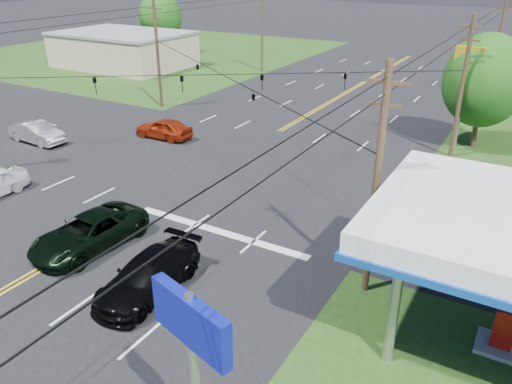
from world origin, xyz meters
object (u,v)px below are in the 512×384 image
Objects in this scene: pole_se at (377,182)px; pole_right_far at (498,45)px; pole_left_far at (262,28)px; pole_ne at (462,87)px; tree_right_a at (485,81)px; tree_far_l at (161,16)px; sedan_silver at (37,132)px; suv_black at (148,275)px; retail_nw at (124,50)px; pole_nw at (158,53)px; pickup_dkgreen at (89,232)px; polesign_se at (193,363)px.

pole_se is 37.00m from pole_right_far.
pole_ne is at bearing -36.16° from pole_left_far.
tree_right_a is at bearing -30.65° from pole_left_far.
sedan_silver is at bearing -63.83° from tree_far_l.
pole_right_far is (0.00, 37.00, 0.25)m from pole_se.
pole_left_far is 1.00× the size of pole_right_far.
suv_black is 1.12× the size of sedan_silver.
retail_nw is 1.68× the size of pole_ne.
suv_black is (-7.70, -4.62, -4.13)m from pole_se.
pole_right_far is (26.00, 19.00, 0.25)m from pole_nw.
pole_se is 13.57m from pickup_dkgreen.
pole_left_far reaches higher than polesign_se.
pole_se is 9.89m from suv_black.
pole_left_far is 31.86m from sedan_silver.
pole_left_far is 1.22× the size of tree_right_a.
tree_far_l is (-45.00, 23.00, 0.28)m from pole_ne.
pole_ne reaches higher than tree_right_a.
pole_ne reaches higher than retail_nw.
pole_se is at bearing -92.73° from tree_right_a.
pole_se is at bearing 28.37° from suv_black.
pole_ne is 30.54m from sedan_silver.
pole_right_far is at bearing 90.00° from polesign_se.
suv_black is (18.30, -41.62, -4.38)m from pole_left_far.
pole_left_far reaches higher than pole_se.
pole_se reaches higher than suv_black.
pole_left_far is at bearing 90.00° from pole_nw.
polesign_se is at bearing -90.00° from pole_se.
tree_far_l is 55.15m from pickup_dkgreen.
pole_left_far is 45.67m from suv_black.
pole_right_far is 1.85× the size of suv_black.
pole_nw is at bearing -90.00° from pole_left_far.
tree_far_l is (-45.00, 4.00, 0.03)m from pole_right_far.
suv_black is at bearing -66.27° from pole_left_far.
tree_right_a is 27.36m from suv_black.
pole_right_far reaches higher than tree_right_a.
pickup_dkgreen is (-12.50, -40.34, -4.36)m from pole_right_far.
pole_right_far reaches higher than pickup_dkgreen.
retail_nw reaches higher than suv_black.
tree_right_a is at bearing -12.80° from retail_nw.
pole_se is at bearing -54.90° from pole_left_far.
polesign_se is (0.00, -48.45, 0.32)m from pole_right_far.
pole_right_far is 45.18m from tree_far_l.
tree_right_a is at bearing -23.50° from tree_far_l.
sedan_silver reaches higher than suv_black.
pole_se is 0.95× the size of pole_right_far.
sedan_silver is at bearing -151.47° from tree_right_a.
pole_right_far is 16.03m from tree_right_a.
pole_left_far reaches higher than suv_black.
pole_nw is at bearing -143.84° from pole_right_far.
retail_nw is 45.21m from tree_right_a.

